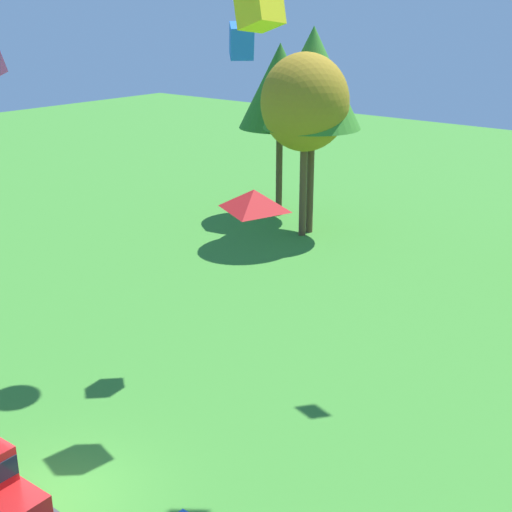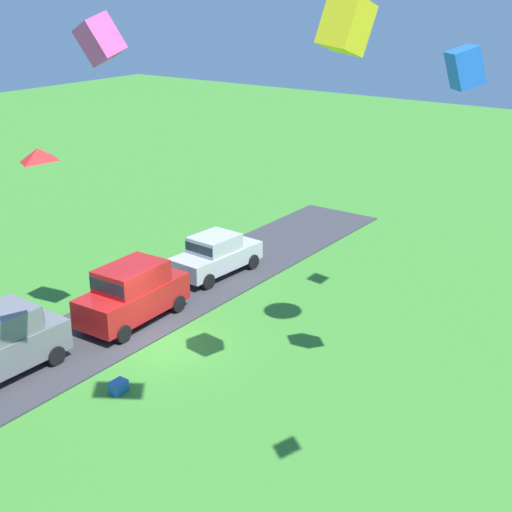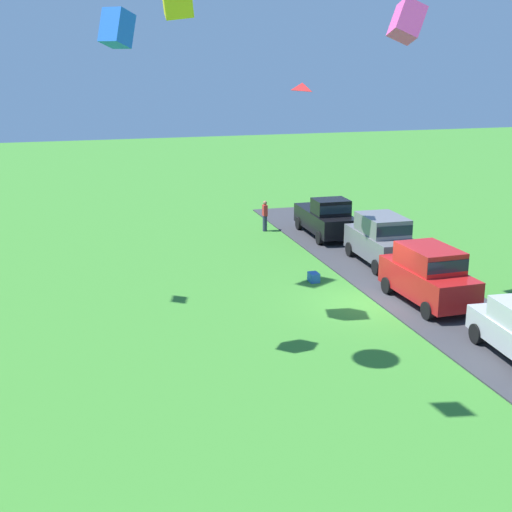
# 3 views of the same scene
# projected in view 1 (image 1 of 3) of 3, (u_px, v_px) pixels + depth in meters

# --- Properties ---
(ground_plane) EXTENTS (120.00, 120.00, 0.00)m
(ground_plane) POSITION_uv_depth(u_px,v_px,m) (61.00, 498.00, 17.22)
(ground_plane) COLOR #3D842D
(tree_right_of_center) EXTENTS (4.45, 4.45, 9.40)m
(tree_right_of_center) POSITION_uv_depth(u_px,v_px,m) (280.00, 86.00, 38.12)
(tree_right_of_center) COLOR brown
(tree_right_of_center) RESTS_ON ground
(tree_left_of_center) EXTENTS (4.90, 4.90, 10.34)m
(tree_left_of_center) POSITION_uv_depth(u_px,v_px,m) (313.00, 79.00, 34.84)
(tree_left_of_center) COLOR brown
(tree_left_of_center) RESTS_ON ground
(tree_center_back) EXTENTS (4.35, 4.35, 9.17)m
(tree_center_back) POSITION_uv_depth(u_px,v_px,m) (305.00, 103.00, 34.69)
(tree_center_back) COLOR brown
(tree_center_back) RESTS_ON ground
(kite_box_high_right) EXTENTS (1.20, 1.20, 1.17)m
(kite_box_high_right) POSITION_uv_depth(u_px,v_px,m) (242.00, 41.00, 22.00)
(kite_box_high_right) COLOR blue
(kite_box_near_flag) EXTENTS (1.35, 1.16, 1.60)m
(kite_box_near_flag) POSITION_uv_depth(u_px,v_px,m) (259.00, 2.00, 18.50)
(kite_box_near_flag) COLOR yellow
(kite_diamond_high_left) EXTENTS (1.21, 1.18, 0.44)m
(kite_diamond_high_left) POSITION_uv_depth(u_px,v_px,m) (254.00, 200.00, 12.10)
(kite_diamond_high_left) COLOR red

